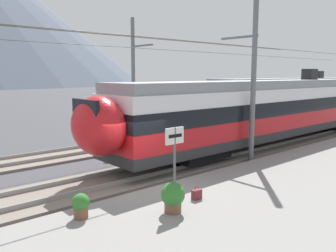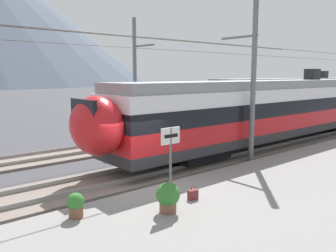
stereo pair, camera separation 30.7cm
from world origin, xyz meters
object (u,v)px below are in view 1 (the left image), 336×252
at_px(train_far_track, 297,95).
at_px(catenary_mast_far_side, 135,76).
at_px(catenary_mast_mid, 251,79).
at_px(handbag_near_sign, 197,194).
at_px(potted_plant_platform_edge, 173,196).
at_px(potted_plant_by_shelter, 81,205).
at_px(train_near_platform, 274,108).
at_px(platform_sign, 175,148).

bearing_deg(train_far_track, catenary_mast_far_side, 174.46).
height_order(catenary_mast_mid, catenary_mast_far_side, catenary_mast_far_side).
distance_m(catenary_mast_far_side, handbag_near_sign, 13.16).
distance_m(catenary_mast_mid, potted_plant_platform_edge, 8.40).
xyz_separation_m(catenary_mast_far_side, potted_plant_by_shelter, (-9.24, -10.17, -3.40)).
height_order(train_far_track, potted_plant_by_shelter, train_far_track).
distance_m(catenary_mast_mid, catenary_mast_far_side, 8.85).
xyz_separation_m(catenary_mast_mid, potted_plant_by_shelter, (-9.45, -1.32, -3.30)).
height_order(train_far_track, handbag_near_sign, train_far_track).
bearing_deg(catenary_mast_far_side, train_near_platform, -55.71).
distance_m(catenary_mast_mid, handbag_near_sign, 7.38).
height_order(train_near_platform, train_far_track, same).
bearing_deg(handbag_near_sign, potted_plant_platform_edge, -167.42).
bearing_deg(catenary_mast_mid, potted_plant_platform_edge, -159.85).
bearing_deg(catenary_mast_mid, train_far_track, 22.22).
bearing_deg(potted_plant_by_shelter, platform_sign, -15.13).
bearing_deg(platform_sign, train_far_track, 20.87).
distance_m(train_far_track, catenary_mast_far_side, 17.85).
distance_m(train_near_platform, catenary_mast_far_side, 8.91).
height_order(train_near_platform, catenary_mast_far_side, catenary_mast_far_side).
relative_size(catenary_mast_far_side, potted_plant_platform_edge, 57.38).
bearing_deg(handbag_near_sign, catenary_mast_far_side, 62.63).
distance_m(train_near_platform, catenary_mast_mid, 5.28).
xyz_separation_m(train_near_platform, catenary_mast_mid, (-4.70, -1.64, 1.76)).
xyz_separation_m(train_near_platform, potted_plant_platform_edge, (-11.99, -4.32, -1.44)).
bearing_deg(catenary_mast_mid, train_near_platform, 19.29).
height_order(handbag_near_sign, potted_plant_by_shelter, potted_plant_by_shelter).
xyz_separation_m(handbag_near_sign, potted_plant_by_shelter, (-3.42, 1.07, 0.22)).
relative_size(train_near_platform, potted_plant_platform_edge, 29.00).
distance_m(train_far_track, catenary_mast_mid, 18.94).
height_order(catenary_mast_far_side, platform_sign, catenary_mast_far_side).
bearing_deg(catenary_mast_far_side, potted_plant_by_shelter, -132.26).
xyz_separation_m(potted_plant_platform_edge, potted_plant_by_shelter, (-2.16, 1.35, -0.10)).
xyz_separation_m(platform_sign, potted_plant_by_shelter, (-2.77, 0.75, -1.31)).
distance_m(train_near_platform, potted_plant_by_shelter, 14.54).
xyz_separation_m(train_far_track, catenary_mast_mid, (-17.46, -7.13, 1.76)).
height_order(train_near_platform, potted_plant_by_shelter, train_near_platform).
bearing_deg(train_far_track, handbag_near_sign, -157.93).
bearing_deg(catenary_mast_far_side, handbag_near_sign, -117.37).
height_order(train_near_platform, handbag_near_sign, train_near_platform).
bearing_deg(platform_sign, handbag_near_sign, -26.20).
height_order(catenary_mast_mid, platform_sign, catenary_mast_mid).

